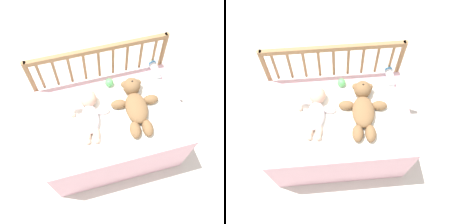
{
  "view_description": "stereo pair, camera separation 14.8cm",
  "coord_description": "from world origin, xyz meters",
  "views": [
    {
      "loc": [
        -0.22,
        -0.82,
        2.16
      ],
      "look_at": [
        0.0,
        -0.0,
        0.61
      ],
      "focal_mm": 40.0,
      "sensor_mm": 36.0,
      "label": 1
    },
    {
      "loc": [
        -0.07,
        -0.84,
        2.16
      ],
      "look_at": [
        0.0,
        -0.0,
        0.61
      ],
      "focal_mm": 40.0,
      "sensor_mm": 36.0,
      "label": 2
    }
  ],
  "objects": [
    {
      "name": "crib_mattress",
      "position": [
        0.0,
        0.0,
        0.27
      ],
      "size": [
        1.06,
        0.71,
        0.55
      ],
      "color": "#EDB7C6",
      "rests_on": "ground_plane"
    },
    {
      "name": "teddy_bear",
      "position": [
        0.18,
        0.03,
        0.6
      ],
      "size": [
        0.36,
        0.48,
        0.13
      ],
      "color": "olive",
      "rests_on": "crib_mattress"
    },
    {
      "name": "baby_bottle",
      "position": [
        0.44,
        0.31,
        0.58
      ],
      "size": [
        0.06,
        0.18,
        0.06
      ],
      "color": "white",
      "rests_on": "crib_mattress"
    },
    {
      "name": "baby",
      "position": [
        -0.15,
        0.04,
        0.6
      ],
      "size": [
        0.28,
        0.41,
        0.13
      ],
      "color": "white",
      "rests_on": "crib_mattress"
    },
    {
      "name": "toy_ball",
      "position": [
        0.05,
        0.27,
        0.58
      ],
      "size": [
        0.07,
        0.07,
        0.07
      ],
      "color": "#59BF66",
      "rests_on": "crib_mattress"
    },
    {
      "name": "ground_plane",
      "position": [
        0.0,
        0.0,
        0.0
      ],
      "size": [
        12.0,
        12.0,
        0.0
      ],
      "primitive_type": "plane",
      "color": "silver"
    },
    {
      "name": "crib_rail",
      "position": [
        -0.0,
        0.38,
        0.6
      ],
      "size": [
        1.06,
        0.04,
        0.86
      ],
      "color": "#997047",
      "rests_on": "ground_plane"
    },
    {
      "name": "blanket",
      "position": [
        0.03,
        -0.01,
        0.55
      ],
      "size": [
        0.86,
        0.55,
        0.01
      ],
      "color": "white",
      "rests_on": "crib_mattress"
    }
  ]
}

